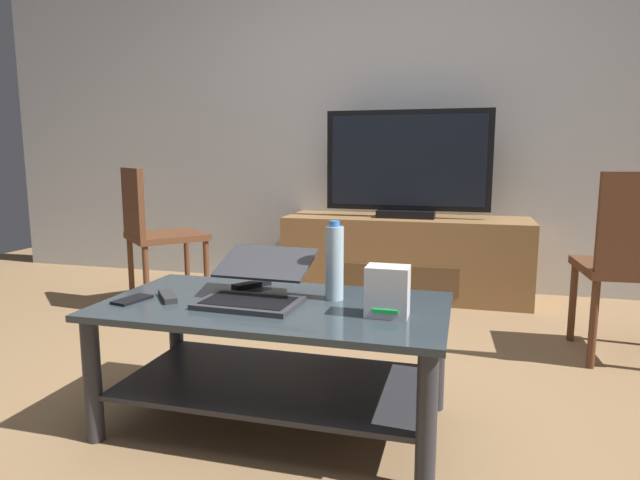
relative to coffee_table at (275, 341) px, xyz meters
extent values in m
plane|color=olive|center=(0.05, 0.06, -0.31)|extent=(7.68, 7.68, 0.00)
cube|color=silver|center=(0.05, 2.29, 1.09)|extent=(6.40, 0.12, 2.80)
cube|color=#2D383D|center=(0.00, 0.00, 0.13)|extent=(1.20, 0.64, 0.02)
cube|color=#2D2D33|center=(0.00, 0.00, -0.15)|extent=(1.06, 0.56, 0.02)
cylinder|color=#2D2D33|center=(-0.55, -0.27, -0.10)|extent=(0.06, 0.06, 0.43)
cylinder|color=#2D2D33|center=(0.55, -0.27, -0.10)|extent=(0.06, 0.06, 0.43)
cylinder|color=#2D2D33|center=(-0.55, 0.27, -0.10)|extent=(0.06, 0.06, 0.43)
cylinder|color=#2D2D33|center=(0.55, 0.27, -0.10)|extent=(0.06, 0.06, 0.43)
cube|color=olive|center=(0.24, 1.97, -0.04)|extent=(1.65, 0.52, 0.55)
cube|color=brown|center=(0.24, 1.71, -0.15)|extent=(0.74, 0.01, 0.19)
cube|color=black|center=(0.24, 1.95, 0.26)|extent=(0.39, 0.20, 0.05)
cube|color=black|center=(0.24, 1.95, 0.62)|extent=(1.10, 0.04, 0.67)
cube|color=black|center=(0.24, 1.93, 0.62)|extent=(1.02, 0.01, 0.60)
cube|color=#59331E|center=(1.39, 1.07, 0.12)|extent=(0.46, 0.46, 0.04)
cylinder|color=#59331E|center=(1.19, 1.25, -0.10)|extent=(0.04, 0.04, 0.41)
cylinder|color=#59331E|center=(1.22, 0.87, -0.10)|extent=(0.04, 0.04, 0.41)
cube|color=#59331E|center=(-1.22, 1.32, 0.14)|extent=(0.62, 0.62, 0.04)
cube|color=#59331E|center=(-1.35, 1.17, 0.36)|extent=(0.33, 0.31, 0.44)
cylinder|color=#59331E|center=(-0.95, 1.33, -0.10)|extent=(0.04, 0.04, 0.43)
cylinder|color=#59331E|center=(-1.23, 1.59, -0.10)|extent=(0.04, 0.04, 0.43)
cylinder|color=#59331E|center=(-1.20, 1.05, -0.10)|extent=(0.04, 0.04, 0.43)
cylinder|color=#59331E|center=(-1.49, 1.31, -0.10)|extent=(0.04, 0.04, 0.43)
cube|color=#333338|center=(-0.07, -0.06, 0.15)|extent=(0.35, 0.24, 0.02)
cube|color=black|center=(-0.07, -0.06, 0.16)|extent=(0.31, 0.19, 0.00)
cube|color=#333338|center=(-0.07, 0.10, 0.26)|extent=(0.35, 0.23, 0.09)
cube|color=#3F8CD8|center=(-0.07, 0.09, 0.26)|extent=(0.32, 0.20, 0.07)
cube|color=silver|center=(0.41, -0.05, 0.22)|extent=(0.14, 0.10, 0.16)
cube|color=#19D84C|center=(0.41, -0.10, 0.17)|extent=(0.08, 0.00, 0.01)
cylinder|color=silver|center=(0.19, 0.10, 0.27)|extent=(0.07, 0.07, 0.26)
cylinder|color=blue|center=(0.19, 0.10, 0.41)|extent=(0.04, 0.04, 0.02)
cube|color=black|center=(-0.50, -0.11, 0.15)|extent=(0.10, 0.15, 0.01)
cube|color=black|center=(-0.17, 0.20, 0.15)|extent=(0.13, 0.16, 0.02)
cube|color=#2D2D30|center=(-0.39, -0.05, 0.15)|extent=(0.14, 0.15, 0.02)
camera|label=1|loc=(0.64, -1.74, 0.65)|focal=30.36mm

